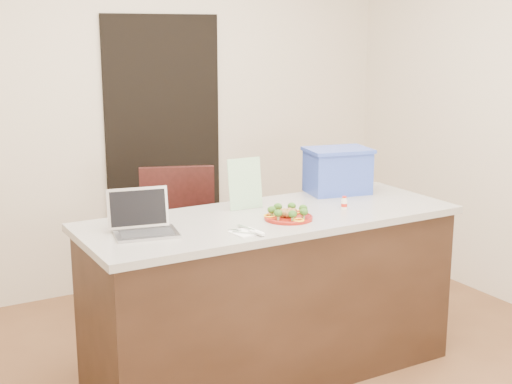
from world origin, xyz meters
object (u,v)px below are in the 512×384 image
napkin (246,232)px  chair (186,241)px  island (271,295)px  yogurt_bottle (344,204)px  laptop (142,221)px  blue_box (338,170)px  plate (288,217)px

napkin → chair: 1.04m
island → yogurt_bottle: size_ratio=28.21×
laptop → island: bearing=10.0°
yogurt_bottle → chair: bearing=125.3°
island → chair: chair is taller
yogurt_bottle → blue_box: blue_box is taller
plate → chair: size_ratio=0.24×
plate → laptop: (-0.76, 0.14, 0.05)m
plate → blue_box: blue_box is taller
chair → island: bearing=-55.7°
laptop → chair: 0.99m
napkin → island: bearing=39.6°
blue_box → chair: bearing=159.9°
island → blue_box: (0.62, 0.25, 0.60)m
plate → laptop: laptop is taller
blue_box → chair: 1.04m
napkin → chair: chair is taller
plate → blue_box: bearing=32.7°
plate → island: bearing=103.6°
plate → napkin: bearing=-160.1°
island → chair: bearing=103.4°
blue_box → laptop: bearing=-158.5°
laptop → napkin: bearing=-18.9°
plate → laptop: 0.77m
island → napkin: 0.59m
island → yogurt_bottle: (0.41, -0.09, 0.49)m
napkin → plate: bearing=19.9°
napkin → yogurt_bottle: (0.70, 0.15, 0.03)m
napkin → laptop: laptop is taller
yogurt_bottle → blue_box: size_ratio=0.17×
plate → blue_box: 0.71m
chair → blue_box: bearing=-10.9°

